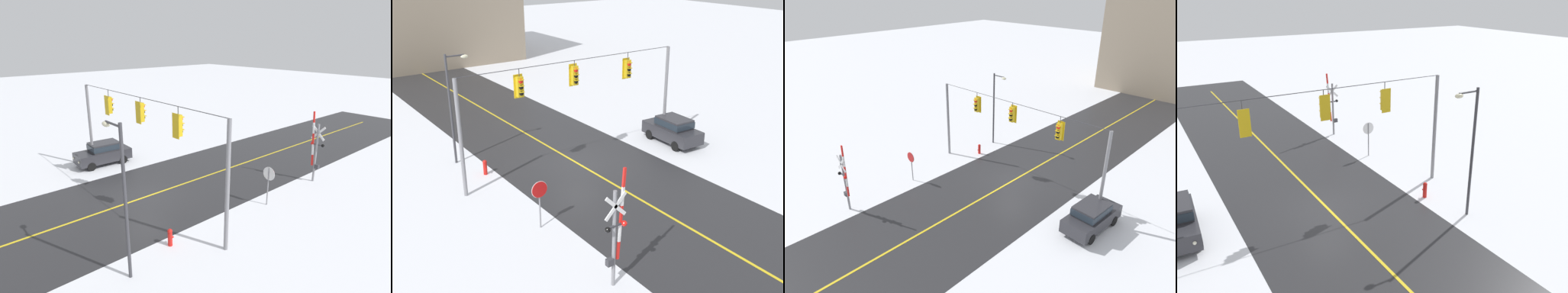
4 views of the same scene
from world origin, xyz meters
TOP-DOWN VIEW (x-y plane):
  - ground_plane at (0.00, 0.00)m, footprint 160.00×160.00m
  - road_asphalt at (0.00, 6.00)m, footprint 9.00×80.00m
  - lane_centre_line at (0.00, 6.00)m, footprint 0.14×72.00m
  - signal_span at (-0.00, -0.01)m, footprint 14.20×0.47m
  - stop_sign at (-5.49, -5.01)m, footprint 0.80×0.09m
  - railroad_crossing at (-5.34, -10.19)m, footprint 0.98×0.31m
  - parked_car_charcoal at (7.00, -0.85)m, footprint 1.98×4.27m
  - streetlamp_near at (-5.59, 4.33)m, footprint 1.39×0.28m
  - fire_hydrant at (-5.09, 1.77)m, footprint 0.24×0.31m
  - building_distant at (1.89, 34.90)m, footprint 20.50×13.81m

SIDE VIEW (x-z plane):
  - ground_plane at x=0.00m, z-range 0.00..0.00m
  - road_asphalt at x=0.00m, z-range 0.00..0.01m
  - lane_centre_line at x=0.00m, z-range 0.01..0.01m
  - fire_hydrant at x=-5.09m, z-range 0.03..0.91m
  - parked_car_charcoal at x=7.00m, z-range 0.08..1.82m
  - stop_sign at x=-5.49m, z-range 0.54..2.89m
  - railroad_crossing at x=-5.34m, z-range -0.10..4.69m
  - streetlamp_near at x=-5.59m, z-range 0.67..7.17m
  - signal_span at x=0.00m, z-range 1.13..7.35m
  - building_distant at x=1.89m, z-range 0.00..11.76m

